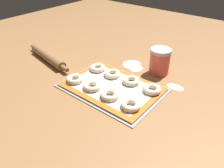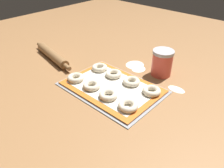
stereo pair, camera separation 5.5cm
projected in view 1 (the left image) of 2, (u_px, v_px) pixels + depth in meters
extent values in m
plane|color=olive|center=(110.00, 86.00, 1.02)|extent=(2.80, 2.80, 0.00)
cube|color=#93969B|center=(112.00, 87.00, 1.00)|extent=(0.45, 0.31, 0.01)
cube|color=orange|center=(112.00, 87.00, 1.00)|extent=(0.42, 0.29, 0.00)
cube|color=silver|center=(112.00, 86.00, 1.00)|extent=(0.37, 0.24, 0.00)
torus|color=beige|center=(75.00, 79.00, 1.03)|extent=(0.08, 0.08, 0.02)
torus|color=beige|center=(92.00, 86.00, 0.98)|extent=(0.08, 0.08, 0.02)
torus|color=beige|center=(110.00, 95.00, 0.92)|extent=(0.08, 0.08, 0.02)
torus|color=beige|center=(131.00, 105.00, 0.86)|extent=(0.08, 0.08, 0.02)
torus|color=beige|center=(98.00, 68.00, 1.12)|extent=(0.08, 0.08, 0.02)
torus|color=beige|center=(112.00, 74.00, 1.07)|extent=(0.08, 0.08, 0.02)
torus|color=beige|center=(131.00, 81.00, 1.01)|extent=(0.08, 0.08, 0.02)
torus|color=beige|center=(152.00, 89.00, 0.95)|extent=(0.08, 0.08, 0.02)
cylinder|color=#DB4C3D|center=(159.00, 63.00, 1.09)|extent=(0.10, 0.10, 0.12)
cylinder|color=#B2B2B7|center=(161.00, 51.00, 1.06)|extent=(0.10, 0.10, 0.02)
cylinder|color=olive|center=(48.00, 57.00, 1.22)|extent=(0.31, 0.10, 0.05)
cylinder|color=olive|center=(34.00, 47.00, 1.34)|extent=(0.05, 0.03, 0.02)
cylinder|color=olive|center=(65.00, 69.00, 1.11)|extent=(0.05, 0.03, 0.02)
ellipsoid|color=white|center=(132.00, 64.00, 1.20)|extent=(0.10, 0.10, 0.00)
ellipsoid|color=white|center=(136.00, 68.00, 1.16)|extent=(0.07, 0.08, 0.00)
ellipsoid|color=white|center=(175.00, 87.00, 1.01)|extent=(0.08, 0.05, 0.00)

